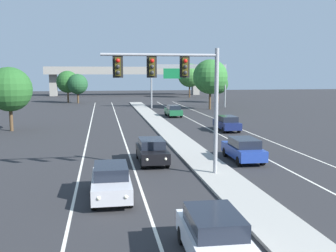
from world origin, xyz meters
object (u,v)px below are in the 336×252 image
at_px(car_oncoming_black, 152,151).
at_px(tree_far_left_b, 68,82).
at_px(car_receding_green, 173,111).
at_px(tree_far_right_b, 210,77).
at_px(tree_far_left_a, 78,84).
at_px(tree_far_right_c, 190,75).
at_px(car_receding_navy, 227,123).
at_px(tree_far_left_c, 10,89).
at_px(car_oncoming_white, 215,237).
at_px(tree_far_right_a, 218,84).
at_px(car_oncoming_silver, 111,181).
at_px(highway_sign_gantry, 189,72).
at_px(car_receding_blue, 243,149).
at_px(overhead_signal_mast, 178,82).

distance_m(car_oncoming_black, tree_far_left_b, 56.95).
xyz_separation_m(car_receding_green, tree_far_right_b, (7.91, 9.63, 4.55)).
relative_size(tree_far_left_a, tree_far_right_c, 0.70).
xyz_separation_m(car_oncoming_black, car_receding_navy, (9.51, 13.07, 0.00)).
bearing_deg(car_receding_navy, tree_far_left_c, 170.44).
bearing_deg(car_oncoming_black, car_receding_green, 76.68).
xyz_separation_m(car_oncoming_white, tree_far_left_b, (-10.25, 70.06, 3.39)).
bearing_deg(tree_far_right_a, tree_far_right_c, 96.53).
distance_m(car_oncoming_silver, tree_far_left_b, 63.48).
bearing_deg(tree_far_left_c, car_receding_navy, -9.56).
bearing_deg(car_oncoming_black, car_oncoming_white, -89.11).
relative_size(car_oncoming_white, tree_far_right_c, 0.54).
bearing_deg(car_oncoming_silver, highway_sign_gantry, 73.08).
bearing_deg(car_receding_blue, overhead_signal_mast, -147.27).
xyz_separation_m(overhead_signal_mast, car_receding_navy, (8.50, 16.93, -4.62)).
height_order(overhead_signal_mast, tree_far_left_a, overhead_signal_mast).
relative_size(overhead_signal_mast, tree_far_right_b, 0.88).
distance_m(car_oncoming_white, tree_far_left_b, 70.89).
bearing_deg(overhead_signal_mast, car_receding_green, 80.06).
xyz_separation_m(car_oncoming_black, tree_far_left_b, (-10.03, 55.96, 3.39)).
height_order(car_oncoming_black, tree_far_left_a, tree_far_left_a).
bearing_deg(tree_far_left_a, tree_far_left_b, 141.28).
bearing_deg(car_receding_green, tree_far_right_a, 60.28).
xyz_separation_m(car_receding_blue, car_receding_navy, (3.28, 13.57, 0.00)).
height_order(overhead_signal_mast, tree_far_right_a, overhead_signal_mast).
bearing_deg(overhead_signal_mast, tree_far_right_b, 71.85).
bearing_deg(tree_far_right_c, car_receding_blue, -99.71).
bearing_deg(car_oncoming_black, tree_far_left_a, 98.35).
height_order(car_receding_green, tree_far_left_b, tree_far_left_b).
xyz_separation_m(overhead_signal_mast, car_oncoming_black, (-1.00, 3.85, -4.62)).
relative_size(car_oncoming_white, tree_far_left_b, 0.70).
bearing_deg(tree_far_right_b, car_receding_green, -129.38).
bearing_deg(car_oncoming_white, car_oncoming_black, 90.89).
height_order(overhead_signal_mast, tree_far_left_b, overhead_signal_mast).
relative_size(car_oncoming_black, car_receding_blue, 1.00).
height_order(car_receding_blue, highway_sign_gantry, highway_sign_gantry).
bearing_deg(car_receding_navy, car_receding_blue, -103.59).
height_order(car_oncoming_silver, tree_far_left_c, tree_far_left_c).
height_order(car_oncoming_white, highway_sign_gantry, highway_sign_gantry).
distance_m(overhead_signal_mast, tree_far_left_a, 58.87).
relative_size(car_receding_green, tree_far_left_a, 0.77).
height_order(car_oncoming_black, tree_far_right_c, tree_far_right_c).
bearing_deg(overhead_signal_mast, tree_far_left_b, 100.45).
distance_m(tree_far_left_b, tree_far_left_c, 39.25).
xyz_separation_m(car_receding_navy, tree_far_right_a, (10.50, 37.95, 3.03)).
xyz_separation_m(car_receding_blue, tree_far_left_b, (-16.26, 56.46, 3.39)).
bearing_deg(tree_far_left_b, car_receding_green, -60.09).
distance_m(car_oncoming_black, tree_far_left_c, 21.24).
height_order(car_receding_navy, tree_far_right_c, tree_far_right_c).
bearing_deg(highway_sign_gantry, car_oncoming_silver, -106.92).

